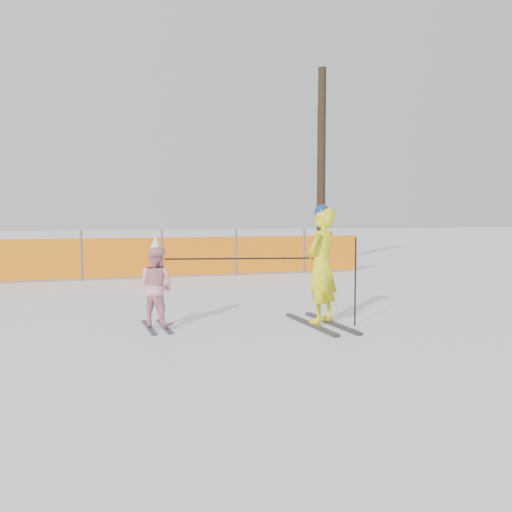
# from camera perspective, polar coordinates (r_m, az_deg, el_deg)

# --- Properties ---
(ground) EXTENTS (120.00, 120.00, 0.00)m
(ground) POSITION_cam_1_polar(r_m,az_deg,el_deg) (8.25, 1.12, -7.17)
(ground) COLOR white
(ground) RESTS_ON ground
(adult) EXTENTS (0.74, 1.73, 1.77)m
(adult) POSITION_cam_1_polar(r_m,az_deg,el_deg) (8.39, 6.56, -0.95)
(adult) COLOR black
(adult) RESTS_ON ground
(child) EXTENTS (0.70, 1.06, 1.33)m
(child) POSITION_cam_1_polar(r_m,az_deg,el_deg) (8.27, -9.97, -2.96)
(child) COLOR black
(child) RESTS_ON ground
(ski_poles) EXTENTS (2.68, 0.75, 1.28)m
(ski_poles) POSITION_cam_1_polar(r_m,az_deg,el_deg) (8.26, 2.74, -1.14)
(ski_poles) COLOR black
(ski_poles) RESTS_ON ground
(safety_fence) EXTENTS (15.69, 0.06, 1.25)m
(safety_fence) POSITION_cam_1_polar(r_m,az_deg,el_deg) (14.76, -17.98, -0.25)
(safety_fence) COLOR #595960
(safety_fence) RESTS_ON ground
(tree_trunks) EXTENTS (0.50, 0.88, 6.66)m
(tree_trunks) POSITION_cam_1_polar(r_m,az_deg,el_deg) (20.20, 6.52, 8.31)
(tree_trunks) COLOR black
(tree_trunks) RESTS_ON ground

